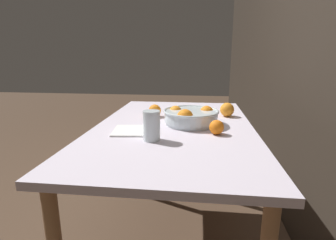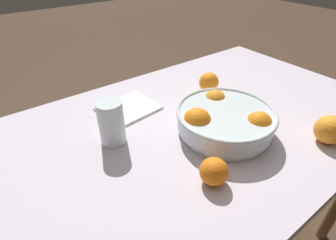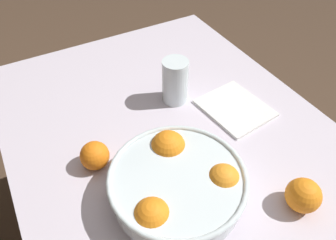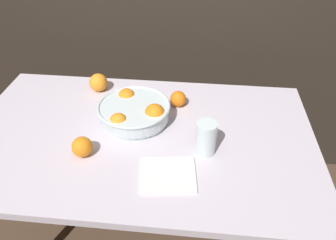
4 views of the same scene
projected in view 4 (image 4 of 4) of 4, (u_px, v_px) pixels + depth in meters
name	position (u px, v px, depth m)	size (l,w,h in m)	color
dining_table	(140.00, 151.00, 1.32)	(1.35, 0.81, 0.77)	silver
fruit_bowl	(134.00, 112.00, 1.31)	(0.29, 0.29, 0.10)	silver
juice_glass	(206.00, 140.00, 1.15)	(0.07, 0.07, 0.13)	#F4A314
orange_loose_near_bowl	(82.00, 147.00, 1.15)	(0.07, 0.07, 0.07)	orange
orange_loose_front	(178.00, 99.00, 1.40)	(0.07, 0.07, 0.07)	orange
orange_loose_aside	(98.00, 83.00, 1.49)	(0.08, 0.08, 0.08)	orange
napkin	(168.00, 174.00, 1.09)	(0.18, 0.16, 0.01)	white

